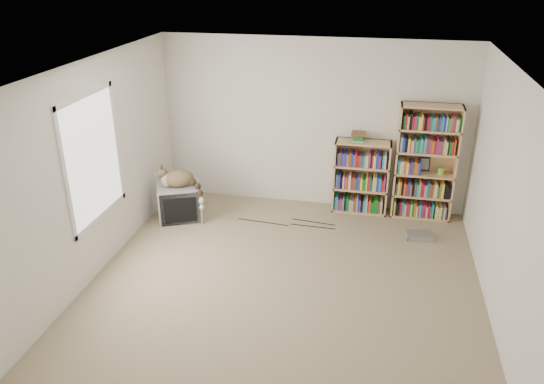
% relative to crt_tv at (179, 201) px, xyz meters
% --- Properties ---
extents(floor, '(4.50, 5.00, 0.01)m').
position_rel_crt_tv_xyz_m(floor, '(1.80, -1.57, -0.26)').
color(floor, tan).
rests_on(floor, ground).
extents(wall_back, '(4.50, 0.02, 2.50)m').
position_rel_crt_tv_xyz_m(wall_back, '(1.80, 0.93, 0.99)').
color(wall_back, silver).
rests_on(wall_back, floor).
extents(wall_front, '(4.50, 0.02, 2.50)m').
position_rel_crt_tv_xyz_m(wall_front, '(1.80, -4.07, 0.99)').
color(wall_front, silver).
rests_on(wall_front, floor).
extents(wall_left, '(0.02, 5.00, 2.50)m').
position_rel_crt_tv_xyz_m(wall_left, '(-0.45, -1.57, 0.99)').
color(wall_left, silver).
rests_on(wall_left, floor).
extents(wall_right, '(0.02, 5.00, 2.50)m').
position_rel_crt_tv_xyz_m(wall_right, '(4.05, -1.57, 0.99)').
color(wall_right, silver).
rests_on(wall_right, floor).
extents(ceiling, '(4.50, 5.00, 0.02)m').
position_rel_crt_tv_xyz_m(ceiling, '(1.80, -1.57, 2.24)').
color(ceiling, white).
rests_on(ceiling, wall_back).
extents(window, '(0.02, 1.22, 1.52)m').
position_rel_crt_tv_xyz_m(window, '(-0.44, -1.37, 1.14)').
color(window, white).
rests_on(window, wall_left).
extents(crt_tv, '(0.78, 0.75, 0.53)m').
position_rel_crt_tv_xyz_m(crt_tv, '(0.00, 0.00, 0.00)').
color(crt_tv, '#9A9A9C').
rests_on(crt_tv, floor).
extents(cat, '(0.75, 0.47, 0.54)m').
position_rel_crt_tv_xyz_m(cat, '(0.08, -0.07, 0.36)').
color(cat, '#3C2B18').
rests_on(cat, crt_tv).
extents(bookcase_tall, '(0.84, 0.30, 1.67)m').
position_rel_crt_tv_xyz_m(bookcase_tall, '(3.43, 0.79, 0.54)').
color(bookcase_tall, tan).
rests_on(bookcase_tall, floor).
extents(bookcase_short, '(0.79, 0.30, 1.09)m').
position_rel_crt_tv_xyz_m(bookcase_short, '(2.55, 0.79, 0.24)').
color(bookcase_short, tan).
rests_on(bookcase_short, floor).
extents(book_stack, '(0.20, 0.26, 0.11)m').
position_rel_crt_tv_xyz_m(book_stack, '(2.46, 0.81, 0.89)').
color(book_stack, '#A41528').
rests_on(book_stack, bookcase_short).
extents(green_mug, '(0.09, 0.09, 0.10)m').
position_rel_crt_tv_xyz_m(green_mug, '(3.65, 0.77, 0.47)').
color(green_mug, '#7DCA39').
rests_on(green_mug, bookcase_tall).
extents(framed_print, '(0.15, 0.05, 0.20)m').
position_rel_crt_tv_xyz_m(framed_print, '(3.43, 0.87, 0.52)').
color(framed_print, black).
rests_on(framed_print, bookcase_tall).
extents(dvd_player, '(0.36, 0.28, 0.08)m').
position_rel_crt_tv_xyz_m(dvd_player, '(3.40, 0.07, -0.22)').
color(dvd_player, '#A1A1A6').
rests_on(dvd_player, floor).
extents(wall_outlet, '(0.01, 0.08, 0.13)m').
position_rel_crt_tv_xyz_m(wall_outlet, '(-0.44, 0.34, 0.06)').
color(wall_outlet, silver).
rests_on(wall_outlet, wall_left).
extents(floor_cables, '(1.20, 0.70, 0.01)m').
position_rel_crt_tv_xyz_m(floor_cables, '(1.62, 0.22, -0.26)').
color(floor_cables, black).
rests_on(floor_cables, floor).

